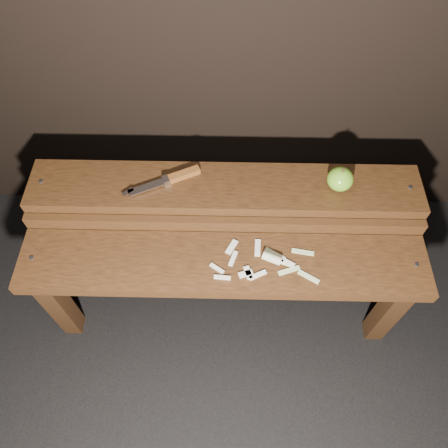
{
  "coord_description": "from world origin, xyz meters",
  "views": [
    {
      "loc": [
        0.01,
        -0.65,
        1.54
      ],
      "look_at": [
        0.0,
        0.06,
        0.45
      ],
      "focal_mm": 35.0,
      "sensor_mm": 36.0,
      "label": 1
    }
  ],
  "objects_px": {
    "bench_rear_tier": "(225,202)",
    "knife": "(174,178)",
    "bench_front_tier": "(223,275)",
    "apple": "(340,179)"
  },
  "relations": [
    {
      "from": "bench_front_tier",
      "to": "bench_rear_tier",
      "type": "distance_m",
      "value": 0.23
    },
    {
      "from": "apple",
      "to": "knife",
      "type": "height_order",
      "value": "apple"
    },
    {
      "from": "apple",
      "to": "knife",
      "type": "distance_m",
      "value": 0.5
    },
    {
      "from": "bench_front_tier",
      "to": "knife",
      "type": "xyz_separation_m",
      "value": [
        -0.15,
        0.25,
        0.16
      ]
    },
    {
      "from": "bench_rear_tier",
      "to": "knife",
      "type": "distance_m",
      "value": 0.18
    },
    {
      "from": "bench_front_tier",
      "to": "apple",
      "type": "distance_m",
      "value": 0.45
    },
    {
      "from": "knife",
      "to": "bench_front_tier",
      "type": "bearing_deg",
      "value": -58.16
    },
    {
      "from": "apple",
      "to": "knife",
      "type": "xyz_separation_m",
      "value": [
        -0.49,
        0.02,
        -0.03
      ]
    },
    {
      "from": "apple",
      "to": "knife",
      "type": "bearing_deg",
      "value": 178.17
    },
    {
      "from": "bench_rear_tier",
      "to": "knife",
      "type": "relative_size",
      "value": 5.22
    }
  ]
}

